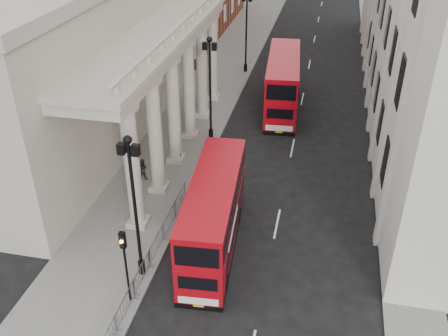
# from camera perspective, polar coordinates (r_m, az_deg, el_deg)

# --- Properties ---
(ground) EXTENTS (260.00, 260.00, 0.00)m
(ground) POSITION_cam_1_polar(r_m,az_deg,el_deg) (25.28, -11.23, -18.05)
(ground) COLOR black
(ground) RESTS_ON ground
(sidewalk_west) EXTENTS (6.00, 140.00, 0.12)m
(sidewalk_west) POSITION_cam_1_polar(r_m,az_deg,el_deg) (49.83, -1.51, 8.83)
(sidewalk_west) COLOR slate
(sidewalk_west) RESTS_ON ground
(sidewalk_east) EXTENTS (3.00, 140.00, 0.12)m
(sidewalk_east) POSITION_cam_1_polar(r_m,az_deg,el_deg) (48.92, 17.78, 6.88)
(sidewalk_east) COLOR slate
(sidewalk_east) RESTS_ON ground
(kerb) EXTENTS (0.20, 140.00, 0.14)m
(kerb) POSITION_cam_1_polar(r_m,az_deg,el_deg) (49.26, 1.86, 8.56)
(kerb) COLOR slate
(kerb) RESTS_ON ground
(portico_building) EXTENTS (9.00, 28.00, 12.00)m
(portico_building) POSITION_cam_1_polar(r_m,az_deg,el_deg) (39.80, -16.58, 10.87)
(portico_building) COLOR #A79E8C
(portico_building) RESTS_ON ground
(lamp_post_south) EXTENTS (1.05, 0.44, 8.32)m
(lamp_post_south) POSITION_cam_1_polar(r_m,az_deg,el_deg) (24.95, -10.24, -3.55)
(lamp_post_south) COLOR black
(lamp_post_south) RESTS_ON sidewalk_west
(lamp_post_mid) EXTENTS (1.05, 0.44, 8.32)m
(lamp_post_mid) POSITION_cam_1_polar(r_m,az_deg,el_deg) (38.48, -1.60, 9.74)
(lamp_post_mid) COLOR black
(lamp_post_mid) RESTS_ON sidewalk_west
(lamp_post_north) EXTENTS (1.05, 0.44, 8.32)m
(lamp_post_north) POSITION_cam_1_polar(r_m,az_deg,el_deg) (53.40, 2.58, 15.83)
(lamp_post_north) COLOR black
(lamp_post_north) RESTS_ON sidewalk_west
(traffic_light) EXTENTS (0.28, 0.33, 4.30)m
(traffic_light) POSITION_cam_1_polar(r_m,az_deg,el_deg) (24.55, -11.33, -9.66)
(traffic_light) COLOR black
(traffic_light) RESTS_ON sidewalk_west
(crowd_barriers) EXTENTS (0.50, 18.75, 1.10)m
(crowd_barriers) POSITION_cam_1_polar(r_m,az_deg,el_deg) (26.29, -10.26, -13.42)
(crowd_barriers) COLOR gray
(crowd_barriers) RESTS_ON sidewalk_west
(bus_near) EXTENTS (3.21, 10.35, 4.40)m
(bus_near) POSITION_cam_1_polar(r_m,az_deg,el_deg) (28.06, -1.17, -5.18)
(bus_near) COLOR #A30710
(bus_near) RESTS_ON ground
(bus_far) EXTENTS (3.56, 11.36, 4.83)m
(bus_far) POSITION_cam_1_polar(r_m,az_deg,el_deg) (45.44, 6.72, 9.71)
(bus_far) COLOR red
(bus_far) RESTS_ON ground
(pedestrian_a) EXTENTS (0.67, 0.54, 1.62)m
(pedestrian_a) POSITION_cam_1_polar(r_m,az_deg,el_deg) (33.52, -10.60, -1.93)
(pedestrian_a) COLOR black
(pedestrian_a) RESTS_ON sidewalk_west
(pedestrian_b) EXTENTS (0.82, 0.68, 1.54)m
(pedestrian_b) POSITION_cam_1_polar(r_m,az_deg,el_deg) (35.26, -9.29, -0.09)
(pedestrian_b) COLOR black
(pedestrian_b) RESTS_ON sidewalk_west
(pedestrian_c) EXTENTS (1.08, 0.95, 1.85)m
(pedestrian_c) POSITION_cam_1_polar(r_m,az_deg,el_deg) (37.10, -5.35, 2.16)
(pedestrian_c) COLOR black
(pedestrian_c) RESTS_ON sidewalk_west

